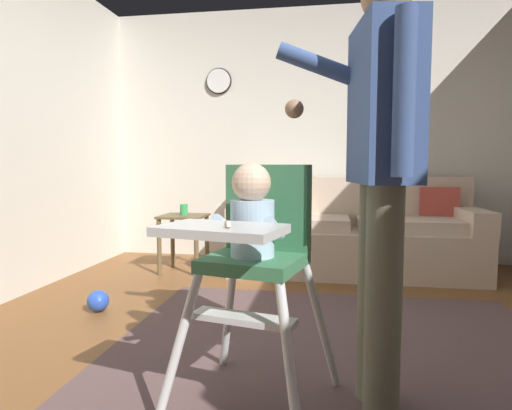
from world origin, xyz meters
TOP-DOWN VIEW (x-y plane):
  - ground at (0.00, 0.00)m, footprint 5.62×6.63m
  - wall_far at (0.00, 2.54)m, footprint 4.82×0.06m
  - area_rug at (0.27, -0.07)m, footprint 2.34×2.61m
  - couch at (0.47, 2.02)m, footprint 2.18×0.86m
  - high_chair at (-0.05, -0.38)m, footprint 0.72×0.81m
  - adult_standing at (0.43, -0.31)m, footprint 0.56×0.50m
  - toy_ball at (-1.26, 0.58)m, footprint 0.14×0.14m
  - side_table at (-1.06, 1.76)m, footprint 0.40×0.40m
  - sippy_cup at (-1.06, 1.76)m, footprint 0.07×0.07m
  - wall_clock at (-0.91, 2.50)m, footprint 0.27×0.04m

SIDE VIEW (x-z plane):
  - ground at x=0.00m, z-range -0.10..0.00m
  - area_rug at x=0.27m, z-range 0.00..0.01m
  - toy_ball at x=-1.26m, z-range 0.00..0.14m
  - couch at x=0.47m, z-range -0.10..0.76m
  - side_table at x=-1.06m, z-range 0.12..0.64m
  - sippy_cup at x=-1.06m, z-range 0.52..0.62m
  - high_chair at x=-0.05m, z-range 0.20..1.18m
  - adult_standing at x=0.43m, z-range 0.11..1.80m
  - wall_far at x=0.00m, z-range 0.00..2.56m
  - wall_clock at x=-0.91m, z-range 1.71..1.98m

